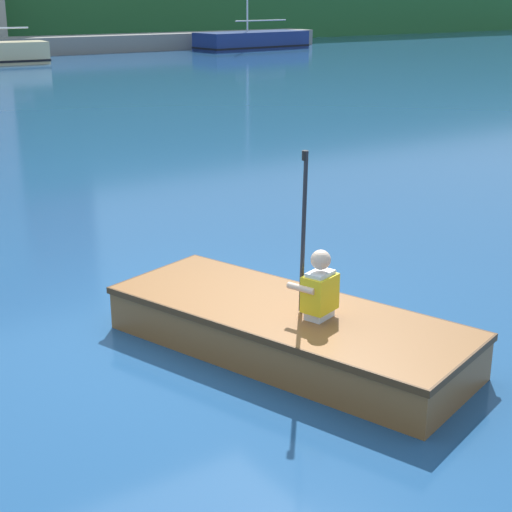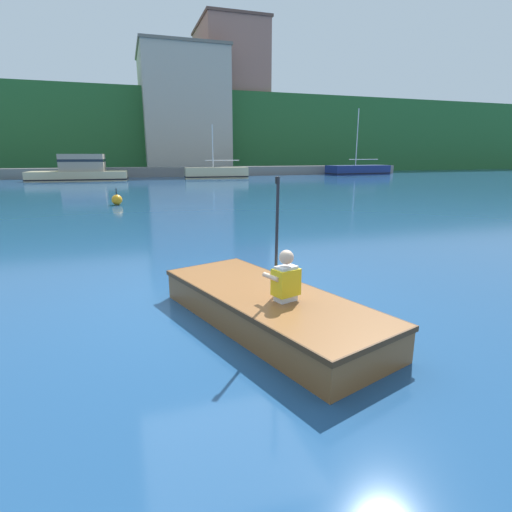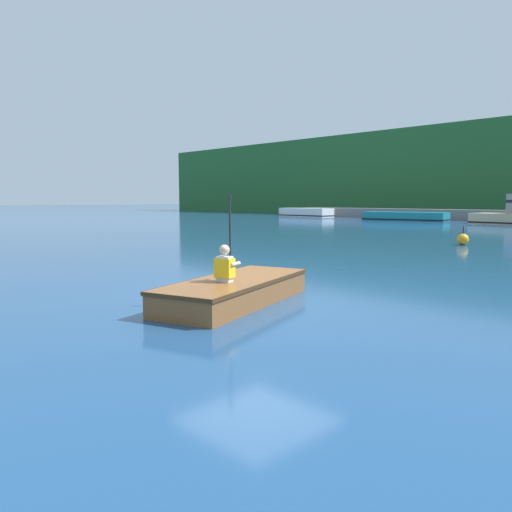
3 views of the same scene
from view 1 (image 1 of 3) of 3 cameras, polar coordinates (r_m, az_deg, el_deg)
name	(u,v)px [view 1 (image 1 of 3)]	position (r m, az deg, el deg)	size (l,w,h in m)	color
ground_plane	(198,327)	(7.57, -4.24, -5.18)	(300.00, 300.00, 0.00)	navy
moored_boat_dock_west_end	(252,41)	(46.69, -0.29, 15.38)	(6.96, 2.94, 6.70)	navy
rowboat_foreground	(283,326)	(6.99, 1.98, -5.12)	(2.21, 3.54, 0.42)	brown
person_paddler	(319,286)	(6.62, 4.59, -2.22)	(0.42, 0.41, 1.42)	silver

